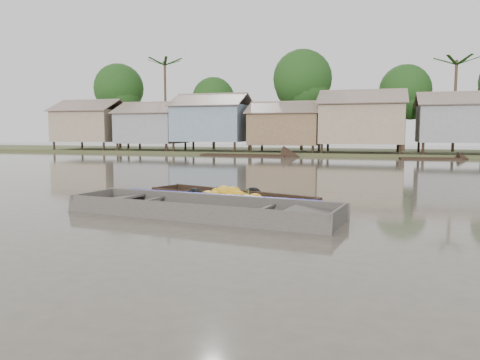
# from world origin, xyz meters

# --- Properties ---
(ground) EXTENTS (120.00, 120.00, 0.00)m
(ground) POSITION_xyz_m (0.00, 0.00, 0.00)
(ground) COLOR #4C463A
(ground) RESTS_ON ground
(riverbank) EXTENTS (120.00, 12.47, 10.22)m
(riverbank) POSITION_xyz_m (3.03, 31.86, 3.07)
(riverbank) COLOR #384723
(riverbank) RESTS_ON ground
(banana_boat) EXTENTS (5.23, 2.96, 0.71)m
(banana_boat) POSITION_xyz_m (-0.10, 1.90, 0.12)
(banana_boat) COLOR black
(banana_boat) RESTS_ON ground
(viewer_boat) EXTENTS (6.93, 2.69, 0.54)m
(viewer_boat) POSITION_xyz_m (-0.15, 0.06, 0.04)
(viewer_boat) COLOR #3A3531
(viewer_boat) RESTS_ON ground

